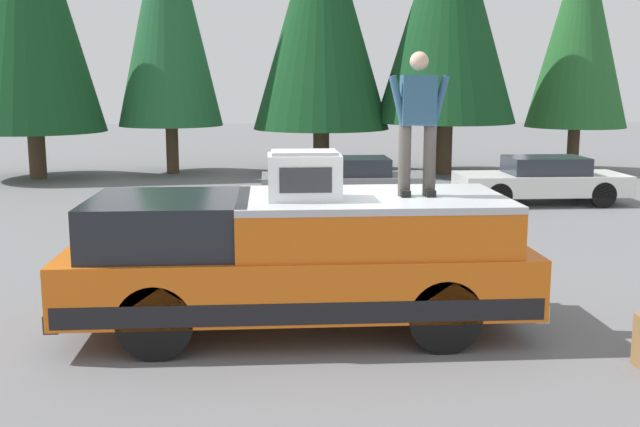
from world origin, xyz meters
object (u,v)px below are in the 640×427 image
at_px(compressor_unit, 304,175).
at_px(parked_car_white, 542,180).
at_px(pickup_truck, 299,260).
at_px(person_on_truck_bed, 418,120).
at_px(parked_car_grey, 347,181).

bearing_deg(compressor_unit, parked_car_white, -33.97).
bearing_deg(pickup_truck, compressor_unit, -162.59).
distance_m(pickup_truck, compressor_unit, 1.07).
height_order(compressor_unit, person_on_truck_bed, person_on_truck_bed).
bearing_deg(parked_car_grey, person_on_truck_bed, 179.08).
relative_size(compressor_unit, parked_car_white, 0.20).
height_order(pickup_truck, parked_car_white, pickup_truck).
bearing_deg(parked_car_white, person_on_truck_bed, 151.66).
bearing_deg(parked_car_white, pickup_truck, 145.20).
height_order(pickup_truck, person_on_truck_bed, person_on_truck_bed).
relative_size(compressor_unit, person_on_truck_bed, 0.50).
xyz_separation_m(compressor_unit, parked_car_grey, (9.54, -1.50, -1.35)).
xyz_separation_m(pickup_truck, parked_car_grey, (9.35, -1.56, -0.29)).
xyz_separation_m(person_on_truck_bed, parked_car_white, (9.27, -5.00, -1.97)).
distance_m(pickup_truck, parked_car_white, 11.23).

